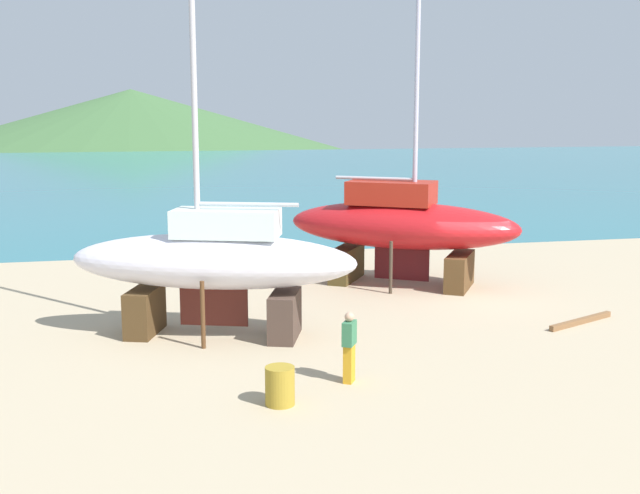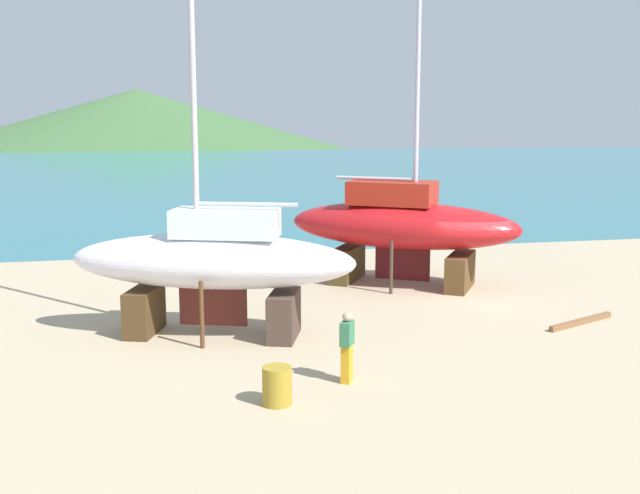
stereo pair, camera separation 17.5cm
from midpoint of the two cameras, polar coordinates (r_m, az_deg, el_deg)
The scene contains 8 objects.
ground_plane at distance 23.84m, azimuth 14.76°, elevation -5.42°, with size 52.44×52.44×0.00m, color tan.
sea_water at distance 79.44m, azimuth -4.32°, elevation 5.42°, with size 173.14×89.78×0.01m, color teal.
headland_hill at distance 175.77m, azimuth -13.10°, elevation 7.64°, with size 151.60×151.60×21.43m, color #406839.
sailboat_mid_port at distance 21.58m, azimuth -7.55°, elevation -1.03°, with size 8.19×4.58×13.60m.
sailboat_large_starboard at distance 27.97m, azimuth 6.18°, elevation 1.59°, with size 8.54×6.80×13.49m.
worker at distance 18.02m, azimuth 2.26°, elevation -7.23°, with size 0.43×0.50×1.66m.
barrel_tar_black at distance 16.85m, azimuth -2.85°, elevation -10.05°, with size 0.63×0.63×0.83m, color olive.
timber_plank_far at distance 24.24m, azimuth 18.67°, elevation -5.17°, with size 2.79×0.15×0.16m, color brown.
Camera 2 is at (-10.43, -24.24, 6.17)m, focal length 43.95 mm.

